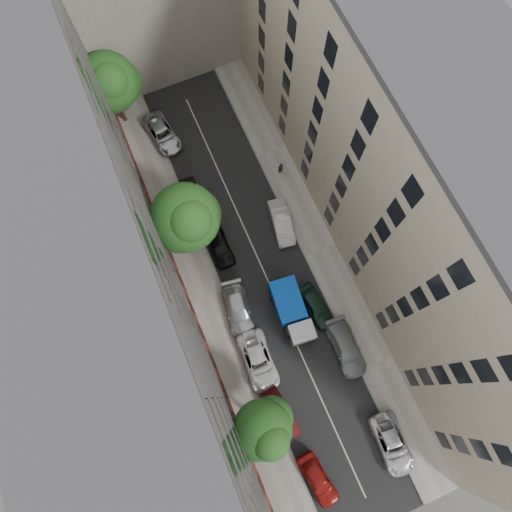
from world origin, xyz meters
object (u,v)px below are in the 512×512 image
car_left_0 (318,480)px  car_right_1 (346,348)px  car_left_5 (193,199)px  car_left_6 (162,134)px  car_left_4 (219,245)px  tree_far (110,84)px  pedestrian (281,168)px  tree_near (265,430)px  car_left_1 (280,413)px  tarp_truck (291,311)px  car_left_2 (258,361)px  car_right_2 (316,306)px  lamp_post (262,387)px  tree_mid (187,219)px  car_right_0 (392,444)px  car_left_3 (238,309)px  car_right_3 (282,222)px

car_left_0 → car_right_1: 10.48m
car_left_5 → car_left_6: car_left_5 is taller
car_left_4 → car_left_6: car_left_4 is taller
tree_far → pedestrian: (11.67, -11.22, -4.73)m
tree_near → tree_far: bearing=92.0°
car_left_1 → car_left_0: bearing=-89.7°
tarp_truck → car_left_2: (-4.20, -2.69, -0.68)m
car_left_2 → car_right_2: (6.40, 2.29, 0.00)m
lamp_post → car_right_1: bearing=1.1°
tree_mid → lamp_post: (0.38, -13.84, -2.12)m
car_left_5 → car_right_0: bearing=-73.2°
lamp_post → car_left_2: bearing=73.7°
car_left_2 → tree_near: size_ratio=0.69×
car_left_2 → car_left_3: 4.70m
tree_mid → car_right_0: bearing=-69.5°
car_right_3 → car_left_0: bearing=-97.1°
car_left_4 → car_left_5: bearing=95.6°
tree_far → lamp_post: bearing=-85.8°
car_left_3 → car_right_2: car_left_3 is taller
car_left_3 → car_left_6: (-0.10, 18.80, -0.04)m
car_left_6 → tree_near: 28.71m
car_left_4 → car_right_1: (6.40, -12.63, -0.00)m
tree_far → tarp_truck: bearing=-73.9°
car_left_1 → car_left_2: 4.51m
car_left_5 → car_left_0: bearing=-87.3°
car_right_3 → tree_far: tree_far is taller
car_left_3 → car_left_6: size_ratio=1.01×
car_left_4 → car_right_1: 14.15m
car_left_0 → car_left_4: car_left_4 is taller
car_left_5 → car_right_1: bearing=-66.9°
car_left_2 → pedestrian: pedestrian is taller
car_left_0 → tree_far: tree_far is taller
car_left_0 → car_right_1: size_ratio=0.81×
car_left_1 → car_left_5: size_ratio=1.00×
car_left_0 → tree_far: bearing=87.6°
car_left_3 → car_right_3: size_ratio=1.11×
tree_near → car_right_3: bearing=61.0°
car_right_3 → car_left_4: bearing=-172.6°
car_left_3 → tree_mid: (-1.08, 7.09, 5.68)m
tarp_truck → car_right_3: 8.27m
car_left_4 → car_right_3: bearing=-2.1°
car_right_3 → pedestrian: bearing=76.4°
tarp_truck → car_left_2: 5.03m
car_left_5 → lamp_post: bearing=-91.0°
car_right_0 → tree_mid: 24.06m
car_left_3 → car_left_5: car_left_3 is taller
car_left_1 → lamp_post: size_ratio=0.64×
tarp_truck → tree_far: size_ratio=0.68×
car_left_6 → car_right_2: size_ratio=1.17×
tree_far → car_right_2: bearing=-69.5°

